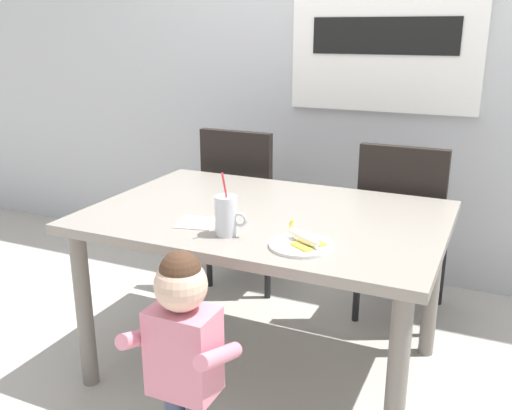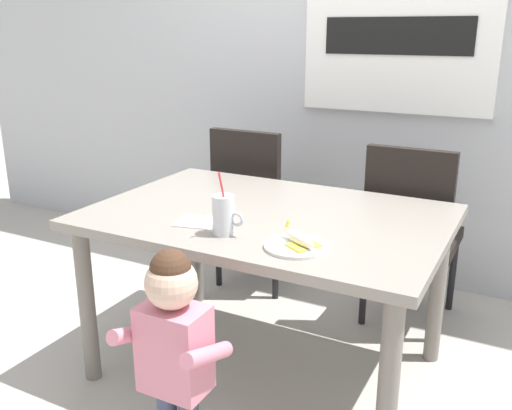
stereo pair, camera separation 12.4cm
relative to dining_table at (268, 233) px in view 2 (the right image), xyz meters
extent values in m
plane|color=#B7B2A8|center=(0.00, 0.00, -0.66)|extent=(24.00, 24.00, 0.00)
cube|color=silver|center=(0.00, 1.30, 0.79)|extent=(6.40, 0.12, 2.90)
cube|color=white|center=(0.19, 1.22, 0.79)|extent=(1.08, 0.04, 0.84)
cube|color=black|center=(0.19, 1.20, 0.79)|extent=(0.82, 0.01, 0.20)
cube|color=gray|center=(0.00, 0.00, 0.07)|extent=(1.47, 1.01, 0.04)
cylinder|color=slate|center=(-0.65, -0.42, -0.30)|extent=(0.07, 0.07, 0.71)
cylinder|color=slate|center=(0.65, -0.42, -0.30)|extent=(0.07, 0.07, 0.71)
cylinder|color=slate|center=(-0.65, 0.42, -0.30)|extent=(0.07, 0.07, 0.71)
cylinder|color=slate|center=(0.65, 0.42, -0.30)|extent=(0.07, 0.07, 0.71)
cube|color=black|center=(-0.46, 0.84, -0.21)|extent=(0.44, 0.44, 0.06)
cube|color=black|center=(-0.46, 0.64, 0.06)|extent=(0.42, 0.05, 0.48)
cylinder|color=black|center=(-0.27, 1.03, -0.45)|extent=(0.04, 0.04, 0.42)
cylinder|color=black|center=(-0.65, 1.03, -0.45)|extent=(0.04, 0.04, 0.42)
cylinder|color=black|center=(-0.27, 0.65, -0.45)|extent=(0.04, 0.04, 0.42)
cylinder|color=black|center=(-0.65, 0.65, -0.45)|extent=(0.04, 0.04, 0.42)
cube|color=black|center=(0.45, 0.79, -0.21)|extent=(0.44, 0.44, 0.06)
cube|color=black|center=(0.45, 0.59, 0.06)|extent=(0.42, 0.05, 0.48)
cylinder|color=black|center=(0.64, 0.98, -0.45)|extent=(0.04, 0.04, 0.42)
cylinder|color=black|center=(0.26, 0.98, -0.45)|extent=(0.04, 0.04, 0.42)
cylinder|color=black|center=(0.64, 0.60, -0.45)|extent=(0.04, 0.04, 0.42)
cylinder|color=black|center=(0.26, 0.60, -0.45)|extent=(0.04, 0.04, 0.42)
cube|color=pink|center=(0.02, -0.71, -0.17)|extent=(0.22, 0.15, 0.30)
sphere|color=beige|center=(0.02, -0.71, 0.07)|extent=(0.17, 0.17, 0.17)
sphere|color=#472D1E|center=(0.02, -0.71, 0.11)|extent=(0.13, 0.13, 0.13)
cylinder|color=pink|center=(-0.12, -0.73, -0.14)|extent=(0.05, 0.24, 0.13)
cylinder|color=pink|center=(0.16, -0.73, -0.14)|extent=(0.05, 0.24, 0.13)
cylinder|color=silver|center=(-0.03, -0.31, 0.17)|extent=(0.08, 0.08, 0.15)
cylinder|color=white|center=(-0.03, -0.31, 0.14)|extent=(0.07, 0.07, 0.08)
torus|color=silver|center=(0.03, -0.31, 0.16)|extent=(0.06, 0.01, 0.06)
cylinder|color=#E5333F|center=(-0.02, -0.32, 0.23)|extent=(0.01, 0.07, 0.21)
cylinder|color=white|center=(0.27, -0.31, 0.10)|extent=(0.23, 0.23, 0.01)
ellipsoid|color=#F4EAC6|center=(0.28, -0.30, 0.12)|extent=(0.17, 0.13, 0.04)
cube|color=yellow|center=(0.28, -0.35, 0.11)|extent=(0.09, 0.08, 0.01)
cube|color=yellow|center=(0.31, -0.28, 0.11)|extent=(0.09, 0.08, 0.01)
cylinder|color=yellow|center=(0.21, -0.26, 0.16)|extent=(0.03, 0.02, 0.03)
cube|color=silver|center=(-0.20, -0.24, 0.09)|extent=(0.18, 0.18, 0.00)
camera|label=1|loc=(0.89, -2.06, 0.83)|focal=39.41mm
camera|label=2|loc=(1.00, -2.01, 0.83)|focal=39.41mm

